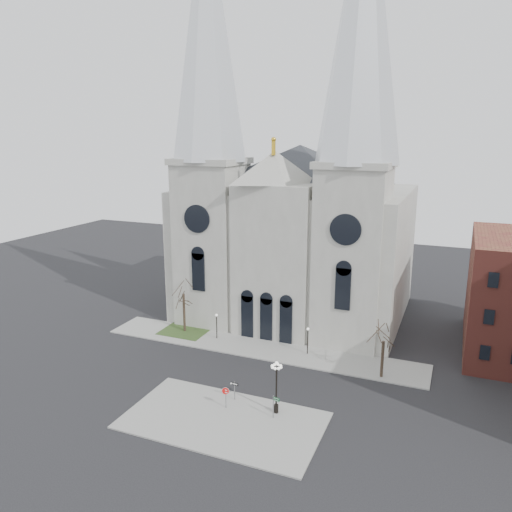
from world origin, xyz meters
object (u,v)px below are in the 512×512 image
at_px(stop_sign, 226,393).
at_px(one_way_sign, 235,387).
at_px(street_name_sign, 274,405).
at_px(globe_lamp, 276,381).

distance_m(stop_sign, one_way_sign, 1.69).
relative_size(stop_sign, one_way_sign, 1.11).
bearing_deg(one_way_sign, stop_sign, -92.01).
bearing_deg(stop_sign, street_name_sign, 7.79).
distance_m(globe_lamp, one_way_sign, 4.99).
bearing_deg(globe_lamp, stop_sign, -167.56).
bearing_deg(street_name_sign, globe_lamp, 110.31).
height_order(stop_sign, globe_lamp, globe_lamp).
xyz_separation_m(stop_sign, street_name_sign, (4.84, 0.10, -0.23)).
height_order(one_way_sign, street_name_sign, street_name_sign).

